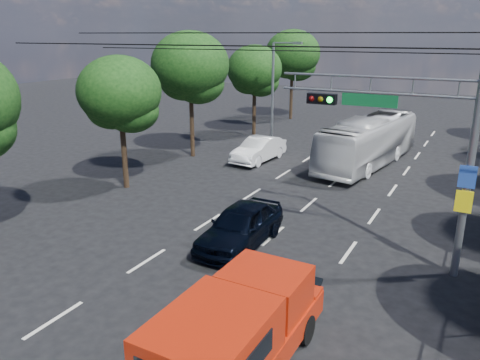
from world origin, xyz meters
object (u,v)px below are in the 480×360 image
Objects in this scene: red_pickup at (238,331)px; navy_hatchback at (240,226)px; white_bus at (369,142)px; signal_mast at (434,113)px; white_van at (259,149)px.

red_pickup reaches higher than navy_hatchback.
red_pickup is 6.94m from navy_hatchback.
red_pickup is 19.73m from white_bus.
red_pickup is at bearing -76.69° from white_bus.
red_pickup is at bearing -110.56° from signal_mast.
navy_hatchback reaches higher than white_van.
white_bus is at bearing 83.64° from navy_hatchback.
red_pickup is 0.56× the size of white_bus.
red_pickup is at bearing -62.64° from navy_hatchback.
signal_mast reaches higher than red_pickup.
navy_hatchback is 13.61m from white_bus.
signal_mast is at bearing -61.29° from white_bus.
white_bus reaches higher than red_pickup.
white_van is (-6.15, -2.30, -0.70)m from white_bus.
navy_hatchback is 0.45× the size of white_bus.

